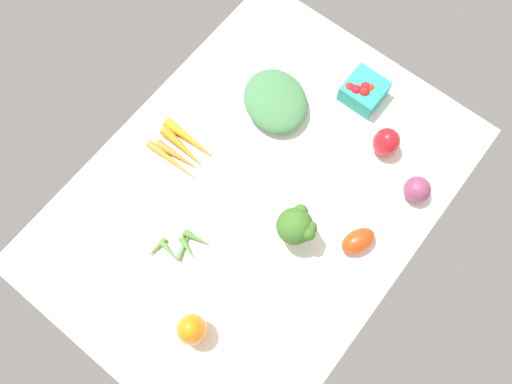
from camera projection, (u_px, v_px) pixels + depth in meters
The scene contains 10 objects.
tablecloth at pixel (256, 196), 126.66cm from camera, with size 104.00×76.00×2.00cm, color white.
bell_pepper_red at pixel (386, 142), 125.78cm from camera, with size 6.60×6.60×8.09cm, color red.
okra_pile at pixel (181, 245), 120.84cm from camera, with size 12.94×10.73×1.92cm.
red_onion_near_basket at pixel (417, 190), 122.75cm from camera, with size 6.40×6.40×6.40cm, color #84385A.
leafy_greens_clump at pixel (276, 101), 130.67cm from camera, with size 18.63×15.64×5.84cm, color #427949.
carrot_bunch at pixel (183, 149), 128.19cm from camera, with size 9.56×16.48×2.88cm.
roma_tomato at pixel (358, 241), 119.37cm from camera, with size 8.50×5.18×5.18cm, color red.
berry_basket at pixel (363, 91), 131.42cm from camera, with size 9.70×9.70×6.56cm.
bell_pepper_orange at pixel (192, 329), 110.47cm from camera, with size 6.64×6.64×10.38cm, color orange.
broccoli_head at pixel (296, 226), 115.64cm from camera, with size 9.17×9.29×11.72cm.
Camera 1 is at (-31.28, -24.76, 121.22)cm, focal length 36.40 mm.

